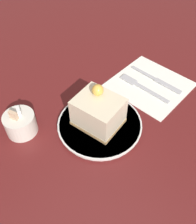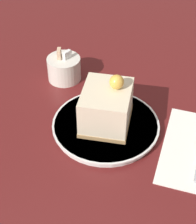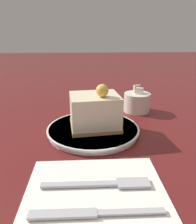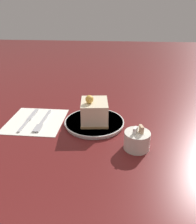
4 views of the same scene
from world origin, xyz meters
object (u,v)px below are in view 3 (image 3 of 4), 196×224
object	(u,v)px
cake_slice	(95,111)
knife	(84,213)
fork	(105,184)
sugar_bowl	(137,102)
plate	(93,130)

from	to	relation	value
cake_slice	knife	bearing A→B (deg)	-12.40
cake_slice	fork	bearing A→B (deg)	-4.43
cake_slice	sugar_bowl	size ratio (longest dim) A/B	1.55
cake_slice	sugar_bowl	xyz separation A→B (m)	(-0.14, 0.13, -0.03)
plate	knife	distance (m)	0.24
plate	cake_slice	size ratio (longest dim) A/B	1.78
plate	knife	world-z (taller)	plate
cake_slice	fork	size ratio (longest dim) A/B	0.72
plate	fork	world-z (taller)	plate
fork	knife	distance (m)	0.06
plate	sugar_bowl	bearing A→B (deg)	136.51
fork	knife	xyz separation A→B (m)	(0.05, -0.03, 0.00)
plate	fork	distance (m)	0.19
sugar_bowl	cake_slice	bearing A→B (deg)	-42.62
plate	cake_slice	xyz separation A→B (m)	(-0.00, 0.00, 0.04)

